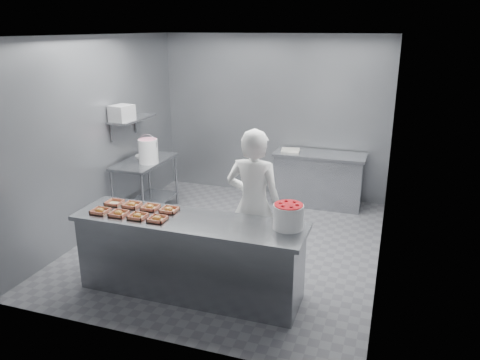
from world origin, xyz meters
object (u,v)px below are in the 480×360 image
(back_counter, at_px, (319,179))
(tray_2, at_px, (138,216))
(tray_3, at_px, (157,219))
(tray_1, at_px, (119,213))
(tray_4, at_px, (114,203))
(tray_0, at_px, (100,211))
(worker, at_px, (254,205))
(appliance, at_px, (122,113))
(tray_7, at_px, (169,210))
(strawberry_tub, at_px, (288,215))
(tray_5, at_px, (132,205))
(prep_table, at_px, (146,179))
(glaze_bucket, at_px, (148,151))
(tray_6, at_px, (150,207))
(service_counter, at_px, (190,256))

(back_counter, distance_m, tray_2, 3.71)
(tray_2, bearing_deg, tray_3, 0.00)
(tray_1, relative_size, tray_4, 1.00)
(tray_0, distance_m, tray_4, 0.28)
(worker, bearing_deg, appliance, -22.59)
(tray_7, bearing_deg, tray_0, -158.75)
(strawberry_tub, bearing_deg, tray_5, 179.51)
(prep_table, xyz_separation_m, tray_0, (0.63, -2.09, 0.33))
(glaze_bucket, bearing_deg, tray_6, -60.41)
(tray_0, bearing_deg, tray_4, 89.38)
(tray_3, bearing_deg, tray_6, 130.60)
(tray_6, bearing_deg, appliance, 129.65)
(service_counter, height_order, prep_table, same)
(tray_2, height_order, appliance, appliance)
(prep_table, relative_size, back_counter, 0.80)
(back_counter, bearing_deg, strawberry_tub, -86.70)
(tray_0, height_order, appliance, appliance)
(prep_table, xyz_separation_m, tray_2, (1.11, -2.09, 0.33))
(prep_table, relative_size, tray_5, 6.40)
(service_counter, xyz_separation_m, worker, (0.56, 0.60, 0.46))
(tray_0, height_order, tray_4, tray_0)
(worker, bearing_deg, tray_2, 35.63)
(tray_1, height_order, tray_6, same)
(tray_0, xyz_separation_m, tray_3, (0.72, 0.00, 0.00))
(tray_2, xyz_separation_m, tray_4, (-0.48, 0.28, -0.00))
(service_counter, height_order, worker, worker)
(service_counter, height_order, back_counter, same)
(service_counter, height_order, tray_7, tray_7)
(prep_table, xyz_separation_m, worker, (2.21, -1.35, 0.32))
(tray_0, bearing_deg, tray_3, 0.00)
(service_counter, height_order, appliance, appliance)
(tray_7, height_order, appliance, appliance)
(worker, bearing_deg, tray_5, 20.69)
(tray_2, bearing_deg, tray_5, 130.60)
(back_counter, height_order, strawberry_tub, strawberry_tub)
(tray_2, xyz_separation_m, tray_5, (-0.24, 0.28, 0.00))
(tray_1, bearing_deg, glaze_bucket, 110.13)
(tray_2, distance_m, glaze_bucket, 2.21)
(tray_2, distance_m, tray_5, 0.37)
(tray_3, relative_size, tray_4, 1.00)
(service_counter, distance_m, worker, 0.94)
(tray_5, relative_size, worker, 0.10)
(worker, bearing_deg, tray_3, 42.37)
(tray_6, bearing_deg, tray_4, 180.00)
(tray_0, bearing_deg, service_counter, 7.79)
(tray_6, xyz_separation_m, glaze_bucket, (-0.97, 1.70, 0.17))
(tray_3, xyz_separation_m, tray_5, (-0.48, 0.28, 0.00))
(glaze_bucket, relative_size, appliance, 1.45)
(tray_0, xyz_separation_m, tray_2, (0.48, 0.00, 0.00))
(back_counter, xyz_separation_m, tray_7, (-1.20, -3.11, 0.47))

